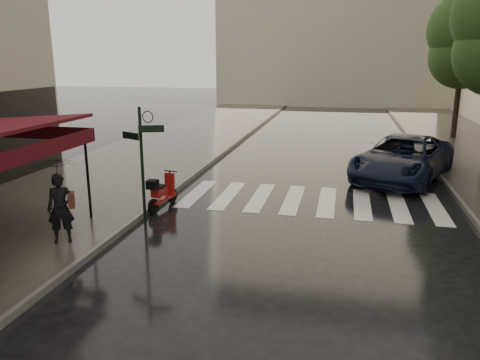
% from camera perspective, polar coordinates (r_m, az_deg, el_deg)
% --- Properties ---
extents(ground, '(120.00, 120.00, 0.00)m').
position_cam_1_polar(ground, '(9.90, -12.08, -11.36)').
color(ground, black).
rests_on(ground, ground).
extents(sidewalk_near, '(6.00, 60.00, 0.12)m').
position_cam_1_polar(sidewalk_near, '(22.13, -9.94, 3.38)').
color(sidewalk_near, '#38332D').
rests_on(sidewalk_near, ground).
extents(curb_near, '(0.12, 60.00, 0.16)m').
position_cam_1_polar(curb_near, '(21.16, -2.27, 3.13)').
color(curb_near, '#595651').
rests_on(curb_near, ground).
extents(curb_far, '(0.12, 60.00, 0.16)m').
position_cam_1_polar(curb_far, '(20.79, 22.19, 1.84)').
color(curb_far, '#595651').
rests_on(curb_far, ground).
extents(crosswalk, '(7.85, 3.20, 0.01)m').
position_cam_1_polar(crosswalk, '(14.71, 8.52, -2.46)').
color(crosswalk, silver).
rests_on(crosswalk, ground).
extents(signpost, '(1.17, 0.29, 3.10)m').
position_cam_1_polar(signpost, '(12.40, -11.86, 2.89)').
color(signpost, black).
rests_on(signpost, ground).
extents(tree_far, '(3.80, 3.80, 8.16)m').
position_cam_1_polar(tree_far, '(27.69, 25.71, 15.66)').
color(tree_far, black).
rests_on(tree_far, sidewalk_far).
extents(pedestrian_with_umbrella, '(1.32, 1.32, 2.43)m').
position_cam_1_polar(pedestrian_with_umbrella, '(11.34, -21.37, 0.62)').
color(pedestrian_with_umbrella, black).
rests_on(pedestrian_with_umbrella, sidewalk_near).
extents(scooter, '(0.53, 1.55, 1.02)m').
position_cam_1_polar(scooter, '(13.85, -9.51, -1.56)').
color(scooter, black).
rests_on(scooter, ground).
extents(parked_car, '(4.50, 6.25, 1.58)m').
position_cam_1_polar(parked_car, '(17.92, 19.24, 2.54)').
color(parked_car, black).
rests_on(parked_car, ground).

